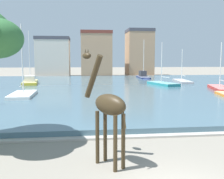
{
  "coord_description": "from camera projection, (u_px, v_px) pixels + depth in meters",
  "views": [
    {
      "loc": [
        -3.02,
        -7.61,
        4.23
      ],
      "look_at": [
        -0.98,
        10.21,
        2.2
      ],
      "focal_mm": 41.42,
      "sensor_mm": 36.0,
      "label": 1
    }
  ],
  "objects": [
    {
      "name": "harbor_water",
      "position": [
        103.0,
        87.0,
        39.34
      ],
      "size": [
        77.44,
        50.48,
        0.43
      ],
      "primitive_type": "cube",
      "color": "#476675",
      "rests_on": "ground"
    },
    {
      "name": "quay_edge_coping",
      "position": [
        138.0,
        136.0,
        14.2
      ],
      "size": [
        77.44,
        0.5,
        0.12
      ],
      "primitive_type": "cube",
      "color": "#ADA89E",
      "rests_on": "ground"
    },
    {
      "name": "giraffe_statue",
      "position": [
        108.0,
        106.0,
        10.25
      ],
      "size": [
        1.87,
        2.42,
        4.72
      ],
      "color": "#382B19",
      "rests_on": "ground"
    },
    {
      "name": "sailboat_grey",
      "position": [
        181.0,
        82.0,
        45.86
      ],
      "size": [
        3.13,
        9.05,
        6.17
      ],
      "color": "#939399",
      "rests_on": "ground"
    },
    {
      "name": "sailboat_red",
      "position": [
        219.0,
        89.0,
        34.05
      ],
      "size": [
        3.97,
        8.3,
        6.54
      ],
      "color": "red",
      "rests_on": "ground"
    },
    {
      "name": "sailboat_yellow",
      "position": [
        30.0,
        82.0,
        42.68
      ],
      "size": [
        3.25,
        8.5,
        9.04
      ],
      "color": "gold",
      "rests_on": "ground"
    },
    {
      "name": "sailboat_navy",
      "position": [
        143.0,
        77.0,
        55.58
      ],
      "size": [
        2.33,
        9.16,
        8.61
      ],
      "color": "navy",
      "rests_on": "ground"
    },
    {
      "name": "sailboat_white",
      "position": [
        24.0,
        96.0,
        28.1
      ],
      "size": [
        2.53,
        6.87,
        8.08
      ],
      "color": "white",
      "rests_on": "ground"
    },
    {
      "name": "sailboat_teal",
      "position": [
        161.0,
        85.0,
        40.4
      ],
      "size": [
        3.84,
        7.29,
        7.0
      ],
      "color": "teal",
      "rests_on": "ground"
    },
    {
      "name": "townhouse_tall_gabled",
      "position": [
        53.0,
        57.0,
        67.51
      ],
      "size": [
        8.63,
        7.15,
        10.21
      ],
      "color": "beige",
      "rests_on": "ground"
    },
    {
      "name": "townhouse_wide_warehouse",
      "position": [
        96.0,
        54.0,
        67.66
      ],
      "size": [
        7.97,
        7.74,
        11.68
      ],
      "color": "tan",
      "rests_on": "ground"
    },
    {
      "name": "townhouse_narrow_midrow",
      "position": [
        139.0,
        53.0,
        70.16
      ],
      "size": [
        6.89,
        7.23,
        12.5
      ],
      "color": "tan",
      "rests_on": "ground"
    }
  ]
}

